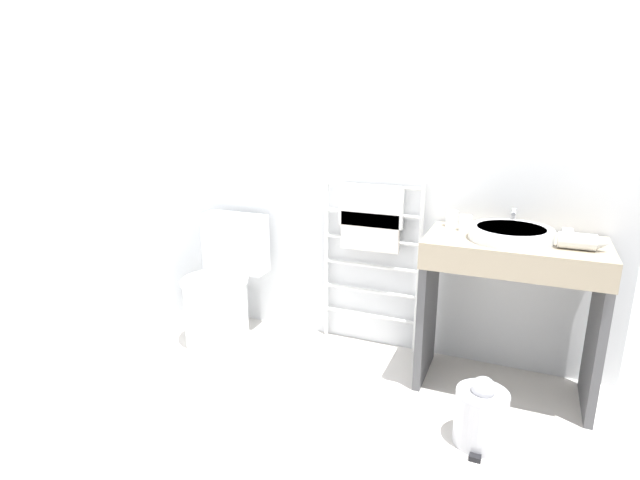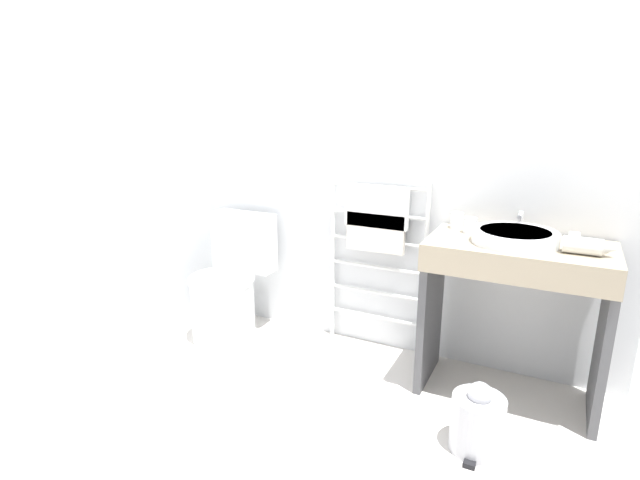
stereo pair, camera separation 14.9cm
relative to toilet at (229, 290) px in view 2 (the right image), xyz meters
The scene contains 11 objects.
wall_back 1.35m from the toilet, 23.54° to the left, with size 2.79×0.12×2.52m, color silver.
wall_side 1.10m from the toilet, 141.06° to the right, with size 0.12×2.05×2.52m, color silver.
toilet is the anchor object (origin of this frame).
towel_radiator 1.03m from the toilet, 17.14° to the left, with size 0.61×0.06×1.05m.
vanity_counter 1.71m from the toilet, ahead, with size 0.86×0.48×0.83m.
sink_basin 1.76m from the toilet, ahead, with size 0.40×0.40×0.06m.
faucet 1.79m from the toilet, ahead, with size 0.02×0.10×0.11m.
cup_near_wall 1.49m from the toilet, ahead, with size 0.07×0.07×0.09m.
cup_near_edge 1.55m from the toilet, ahead, with size 0.07×0.07×0.08m.
hair_dryer 2.04m from the toilet, ahead, with size 0.21×0.18×0.08m.
trash_bin 1.70m from the toilet, 14.56° to the right, with size 0.23×0.26×0.33m.
Camera 2 is at (0.98, -1.37, 1.50)m, focal length 28.00 mm.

